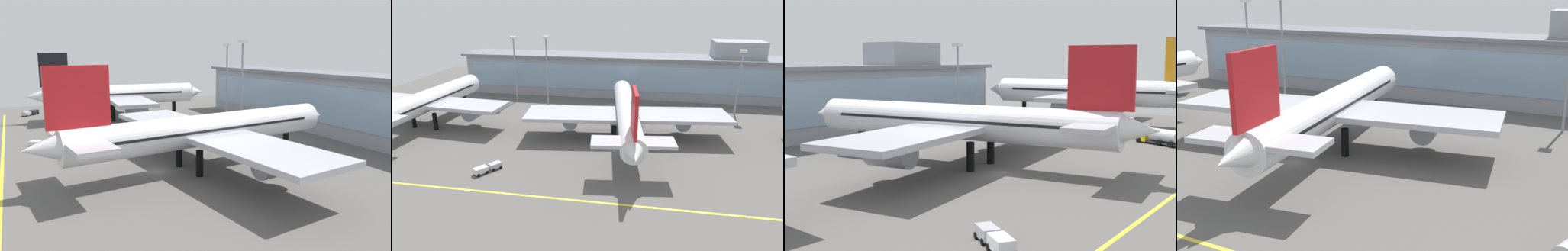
{
  "view_description": "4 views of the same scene",
  "coord_description": "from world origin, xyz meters",
  "views": [
    {
      "loc": [
        54.53,
        -19.63,
        18.58
      ],
      "look_at": [
        -9.2,
        11.36,
        4.9
      ],
      "focal_mm": 34.94,
      "sensor_mm": 36.0,
      "label": 1
    },
    {
      "loc": [
        6.19,
        -71.63,
        31.84
      ],
      "look_at": [
        -7.45,
        5.5,
        3.41
      ],
      "focal_mm": 32.04,
      "sensor_mm": 36.0,
      "label": 2
    },
    {
      "loc": [
        -58.18,
        -37.73,
        15.1
      ],
      "look_at": [
        6.1,
        7.84,
        5.35
      ],
      "focal_mm": 48.64,
      "sensor_mm": 36.0,
      "label": 3
    },
    {
      "loc": [
        36.76,
        -50.58,
        22.64
      ],
      "look_at": [
        9.17,
        5.48,
        4.95
      ],
      "focal_mm": 43.75,
      "sensor_mm": 36.0,
      "label": 4
    }
  ],
  "objects": [
    {
      "name": "apron_light_mast_west",
      "position": [
        -24.94,
        31.77,
        14.29
      ],
      "size": [
        1.8,
        1.8,
        21.53
      ],
      "color": "gray",
      "rests_on": "ground"
    },
    {
      "name": "ground_plane",
      "position": [
        0.0,
        0.0,
        0.0
      ],
      "size": [
        180.0,
        180.0,
        0.0
      ],
      "primitive_type": "plane",
      "color": "#5B5956"
    },
    {
      "name": "apron_light_mast_centre",
      "position": [
        -36.25,
        34.13,
        13.98
      ],
      "size": [
        1.8,
        1.8,
        20.97
      ],
      "color": "gray",
      "rests_on": "ground"
    },
    {
      "name": "airliner_near_right",
      "position": [
        1.55,
        8.0,
        6.17
      ],
      "size": [
        49.39,
        55.43,
        16.96
      ],
      "rotation": [
        0.0,
        0.0,
        1.7
      ],
      "color": "black",
      "rests_on": "ground"
    },
    {
      "name": "terminal_building",
      "position": [
        1.61,
        48.47,
        7.48
      ],
      "size": [
        117.78,
        14.0,
        19.15
      ],
      "color": "#9399A3",
      "rests_on": "ground"
    }
  ]
}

